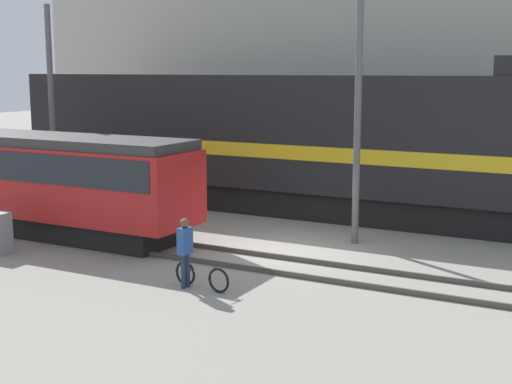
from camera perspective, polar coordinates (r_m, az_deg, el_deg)
ground_plane at (r=20.91m, az=2.32°, el=-4.78°), size 120.00×120.00×0.00m
track_near at (r=19.55m, az=0.31°, el=-5.60°), size 60.00×1.51×0.14m
track_far at (r=25.75m, az=7.57°, el=-1.91°), size 60.00×1.51×0.14m
building_backdrop at (r=33.35m, az=13.07°, el=10.64°), size 38.09×6.00×11.78m
freight_locomotive at (r=26.47m, az=1.94°, el=4.13°), size 21.75×3.04×5.66m
streetcar at (r=24.24m, az=-17.70°, el=1.21°), size 12.01×2.54×3.21m
bicycle at (r=17.39m, az=-4.36°, el=-6.76°), size 1.65×0.44×0.68m
person at (r=17.33m, az=-5.70°, el=-4.30°), size 0.26×0.38×1.73m
utility_pole_left at (r=28.09m, az=-16.03°, el=6.47°), size 0.21×0.21×7.62m
utility_pole_center at (r=21.45m, az=8.20°, el=8.60°), size 0.21×0.21×9.70m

